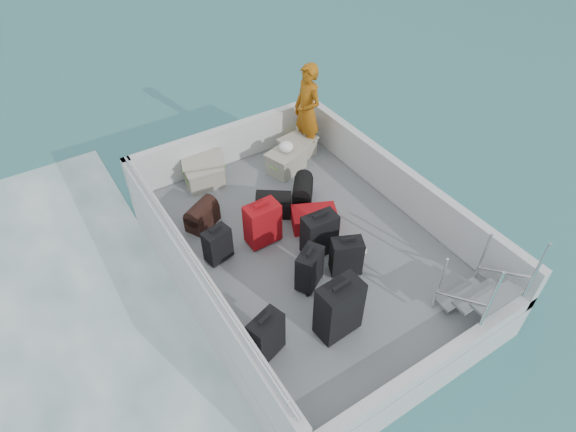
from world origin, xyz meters
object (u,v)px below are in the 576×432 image
at_px(suitcase_0, 266,337).
at_px(suitcase_5, 263,224).
at_px(crate_0, 204,170).
at_px(crate_2, 286,162).
at_px(suitcase_3, 339,309).
at_px(crate_1, 204,177).
at_px(passenger, 307,111).
at_px(crate_3, 298,148).
at_px(suitcase_2, 218,245).
at_px(suitcase_8, 314,219).
at_px(suitcase_4, 309,269).
at_px(suitcase_6, 346,257).
at_px(suitcase_7, 319,235).

distance_m(suitcase_0, suitcase_5, 1.86).
distance_m(crate_0, crate_2, 1.39).
bearing_deg(suitcase_3, crate_1, 88.53).
bearing_deg(passenger, crate_3, -81.79).
bearing_deg(crate_2, suitcase_2, -147.02).
height_order(suitcase_8, crate_0, crate_0).
xyz_separation_m(crate_1, passenger, (1.96, -0.09, 0.66)).
height_order(suitcase_4, suitcase_6, suitcase_4).
relative_size(suitcase_0, crate_3, 1.11).
bearing_deg(suitcase_7, crate_3, 67.22).
bearing_deg(suitcase_6, suitcase_8, 104.02).
distance_m(crate_0, crate_1, 0.17).
bearing_deg(suitcase_2, crate_3, 20.95).
bearing_deg(crate_0, suitcase_4, -86.09).
bearing_deg(crate_3, crate_1, 175.90).
height_order(suitcase_6, crate_3, suitcase_6).
bearing_deg(suitcase_8, crate_3, -0.90).
bearing_deg(suitcase_7, suitcase_2, 156.44).
bearing_deg(suitcase_8, suitcase_3, 178.27).
relative_size(suitcase_7, crate_2, 1.10).
bearing_deg(crate_2, suitcase_5, -133.56).
relative_size(suitcase_5, crate_0, 1.03).
height_order(crate_0, crate_3, crate_0).
relative_size(suitcase_2, suitcase_8, 0.81).
xyz_separation_m(crate_1, crate_2, (1.36, -0.38, 0.01)).
distance_m(suitcase_4, suitcase_8, 1.16).
relative_size(suitcase_7, suitcase_8, 1.00).
bearing_deg(suitcase_0, suitcase_4, 12.98).
height_order(crate_0, passenger, passenger).
height_order(suitcase_8, crate_2, crate_2).
bearing_deg(suitcase_8, crate_2, 9.08).
height_order(suitcase_3, crate_2, suitcase_3).
height_order(suitcase_6, crate_0, suitcase_6).
height_order(suitcase_5, suitcase_6, suitcase_5).
bearing_deg(suitcase_3, crate_3, 60.29).
distance_m(suitcase_7, suitcase_8, 0.58).
bearing_deg(suitcase_8, crate_1, 53.44).
bearing_deg(suitcase_7, suitcase_0, -141.84).
xyz_separation_m(suitcase_8, passenger, (0.99, 1.67, 0.70)).
height_order(suitcase_3, suitcase_8, suitcase_3).
relative_size(suitcase_3, passenger, 0.49).
distance_m(suitcase_5, crate_1, 1.65).
bearing_deg(crate_1, crate_2, -15.49).
relative_size(suitcase_5, passenger, 0.40).
bearing_deg(crate_1, suitcase_2, -108.68).
height_order(suitcase_0, suitcase_8, suitcase_0).
relative_size(suitcase_4, crate_3, 1.03).
height_order(suitcase_3, crate_3, suitcase_3).
distance_m(suitcase_7, passenger, 2.54).
relative_size(suitcase_3, suitcase_5, 1.21).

